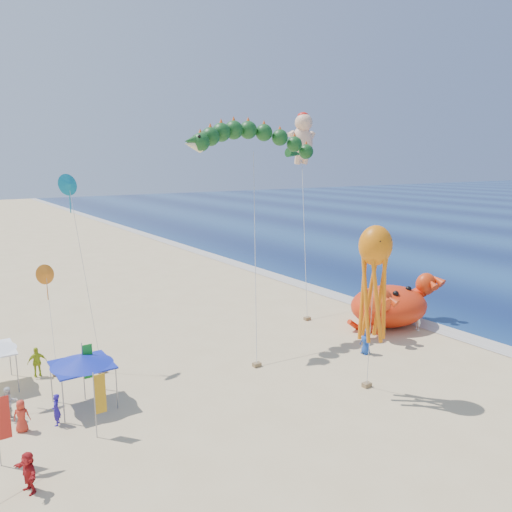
% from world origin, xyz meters
% --- Properties ---
extents(ground, '(320.00, 320.00, 0.00)m').
position_xyz_m(ground, '(0.00, 0.00, 0.00)').
color(ground, '#D1B784').
rests_on(ground, ground).
extents(foam_strip, '(320.00, 320.00, 0.00)m').
position_xyz_m(foam_strip, '(12.00, 0.00, 0.01)').
color(foam_strip, silver).
rests_on(foam_strip, ground).
extents(crab_inflatable, '(8.66, 6.43, 3.80)m').
position_xyz_m(crab_inflatable, '(9.58, 0.54, 1.67)').
color(crab_inflatable, red).
rests_on(crab_inflatable, ground).
extents(dragon_kite, '(11.06, 7.18, 14.99)m').
position_xyz_m(dragon_kite, '(-0.40, 4.95, 13.78)').
color(dragon_kite, '#114017').
rests_on(dragon_kite, ground).
extents(cherub_kite, '(4.84, 6.47, 16.81)m').
position_xyz_m(cherub_kite, '(8.60, 10.46, 14.67)').
color(cherub_kite, '#F3BC94').
rests_on(cherub_kite, ground).
extents(octopus_kite, '(1.83, 1.77, 9.38)m').
position_xyz_m(octopus_kite, '(-0.56, -6.96, 6.78)').
color(octopus_kite, orange).
rests_on(octopus_kite, ground).
extents(canopy_blue, '(3.17, 3.17, 2.71)m').
position_xyz_m(canopy_blue, '(-13.81, 0.58, 2.44)').
color(canopy_blue, gray).
rests_on(canopy_blue, ground).
extents(feather_flags, '(5.97, 6.15, 3.20)m').
position_xyz_m(feather_flags, '(-16.04, -0.37, 2.01)').
color(feather_flags, gray).
rests_on(feather_flags, ground).
extents(beachgoers, '(30.54, 13.33, 1.85)m').
position_xyz_m(beachgoers, '(-12.17, 0.43, 0.85)').
color(beachgoers, silver).
rests_on(beachgoers, ground).
extents(small_kites, '(7.53, 14.55, 11.93)m').
position_xyz_m(small_kites, '(-15.74, 3.99, 6.83)').
color(small_kites, '#FF549E').
rests_on(small_kites, ground).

